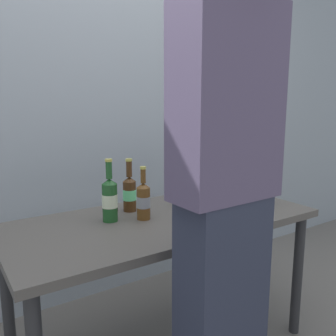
# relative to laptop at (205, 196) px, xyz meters

# --- Properties ---
(desk) EXTENTS (1.55, 0.72, 0.75)m
(desk) POSITION_rel_laptop_xyz_m (-0.33, -0.07, -0.13)
(desk) COLOR #56514C
(desk) RESTS_ON ground
(laptop) EXTENTS (0.40, 0.38, 0.22)m
(laptop) POSITION_rel_laptop_xyz_m (0.00, 0.00, 0.00)
(laptop) COLOR #B7BABC
(laptop) RESTS_ON desk
(beer_bottle_brown) EXTENTS (0.07, 0.07, 0.27)m
(beer_bottle_brown) POSITION_rel_laptop_xyz_m (-0.43, -0.04, 0.05)
(beer_bottle_brown) COLOR brown
(beer_bottle_brown) RESTS_ON desk
(beer_bottle_amber) EXTENTS (0.07, 0.07, 0.28)m
(beer_bottle_amber) POSITION_rel_laptop_xyz_m (-0.42, 0.12, 0.06)
(beer_bottle_amber) COLOR #472B14
(beer_bottle_amber) RESTS_ON desk
(beer_bottle_green) EXTENTS (0.08, 0.08, 0.31)m
(beer_bottle_green) POSITION_rel_laptop_xyz_m (-0.58, 0.02, 0.07)
(beer_bottle_green) COLOR #1E5123
(beer_bottle_green) RESTS_ON desk
(person_figure) EXTENTS (0.39, 0.29, 1.89)m
(person_figure) POSITION_rel_laptop_xyz_m (-0.44, -0.64, 0.21)
(person_figure) COLOR #2D3347
(person_figure) RESTS_ON ground
(coffee_mug) EXTENTS (0.13, 0.09, 0.10)m
(coffee_mug) POSITION_rel_laptop_xyz_m (0.27, -0.21, 0.01)
(coffee_mug) COLOR white
(coffee_mug) RESTS_ON desk
(back_wall) EXTENTS (6.00, 0.10, 2.60)m
(back_wall) POSITION_rel_laptop_xyz_m (-0.33, 0.72, 0.51)
(back_wall) COLOR #99A3AD
(back_wall) RESTS_ON ground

